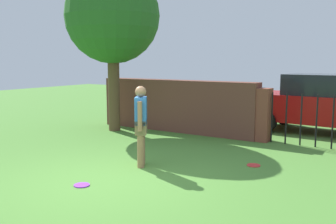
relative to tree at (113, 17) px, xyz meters
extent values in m
plane|color=#4C8433|center=(3.13, -3.89, -3.38)|extent=(40.00, 40.00, 0.00)
cube|color=brown|center=(1.63, 0.93, -2.61)|extent=(5.08, 0.50, 1.54)
cylinder|color=brown|center=(0.00, 0.00, -2.06)|extent=(0.35, 0.35, 2.64)
sphere|color=#286023|center=(0.00, 0.00, 0.03)|extent=(2.78, 2.78, 2.78)
cylinder|color=#9E704C|center=(2.97, -2.63, -2.95)|extent=(0.14, 0.14, 0.85)
cylinder|color=#9E704C|center=(3.09, -2.81, -2.95)|extent=(0.14, 0.14, 0.85)
cube|color=olive|center=(3.03, -2.72, -2.58)|extent=(0.38, 0.42, 0.28)
cube|color=#3372BF|center=(3.03, -2.72, -2.25)|extent=(0.38, 0.42, 0.55)
sphere|color=#9E704C|center=(3.03, -2.72, -1.87)|extent=(0.22, 0.22, 0.22)
cylinder|color=#9E704C|center=(2.91, -2.53, -2.33)|extent=(0.09, 0.09, 0.58)
cylinder|color=#9E704C|center=(3.15, -2.91, -2.33)|extent=(0.09, 0.09, 0.58)
cube|color=brown|center=(4.27, 0.93, -2.68)|extent=(0.44, 0.44, 1.40)
cylinder|color=black|center=(4.54, 0.93, -2.73)|extent=(0.04, 0.04, 1.30)
cylinder|color=black|center=(4.91, 0.93, -2.73)|extent=(0.04, 0.04, 1.30)
cylinder|color=black|center=(5.28, 0.93, -2.73)|extent=(0.04, 0.04, 1.30)
cylinder|color=black|center=(5.65, 0.93, -2.73)|extent=(0.04, 0.04, 1.30)
cylinder|color=black|center=(6.01, 0.93, -2.73)|extent=(0.04, 0.04, 1.30)
cube|color=#A51111|center=(5.37, 2.99, -2.66)|extent=(4.28, 1.92, 0.80)
cube|color=#1E2328|center=(5.37, 2.99, -1.96)|extent=(2.08, 1.60, 0.60)
cylinder|color=black|center=(3.96, 2.21, -3.06)|extent=(0.65, 0.25, 0.64)
cylinder|color=black|center=(4.05, 3.91, -3.06)|extent=(0.65, 0.25, 0.64)
cylinder|color=purple|center=(2.90, -4.25, -3.37)|extent=(0.27, 0.27, 0.02)
cylinder|color=red|center=(4.94, -1.48, -3.37)|extent=(0.27, 0.27, 0.02)
camera|label=1|loc=(7.49, -8.69, -1.25)|focal=40.41mm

